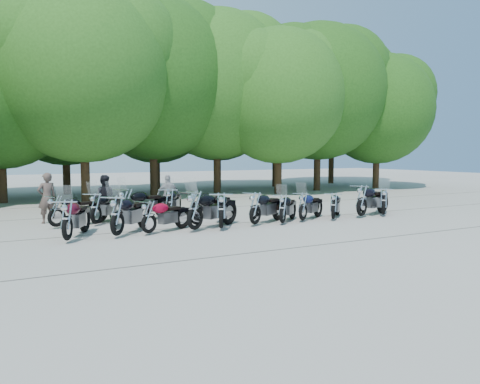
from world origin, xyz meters
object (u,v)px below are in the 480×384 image
motorcycle_11 (57,210)px  motorcycle_12 (96,207)px  motorcycle_6 (283,208)px  motorcycle_1 (117,214)px  motorcycle_0 (67,219)px  motorcycle_14 (170,202)px  motorcycle_9 (362,199)px  motorcycle_13 (127,204)px  motorcycle_10 (383,200)px  rider_2 (168,195)px  rider_0 (47,198)px  motorcycle_7 (303,205)px  motorcycle_4 (221,209)px  motorcycle_5 (255,207)px  motorcycle_3 (195,209)px  motorcycle_15 (197,203)px  rider_1 (104,198)px  motorcycle_8 (334,205)px  motorcycle_2 (149,216)px

motorcycle_11 → motorcycle_12: motorcycle_12 is taller
motorcycle_6 → motorcycle_1: bearing=45.5°
motorcycle_0 → motorcycle_14: (3.96, 2.84, -0.01)m
motorcycle_9 → motorcycle_13: motorcycle_9 is taller
motorcycle_10 → rider_2: bearing=11.3°
motorcycle_0 → rider_0: rider_0 is taller
motorcycle_10 → motorcycle_11: bearing=29.6°
motorcycle_6 → motorcycle_7: size_ratio=0.98×
motorcycle_0 → motorcycle_9: size_ratio=0.95×
motorcycle_1 → motorcycle_10: (10.25, -0.20, -0.07)m
motorcycle_0 → motorcycle_1: bearing=-152.0°
motorcycle_7 → rider_2: size_ratio=1.33×
motorcycle_4 → motorcycle_10: size_ratio=1.09×
motorcycle_7 → motorcycle_12: motorcycle_12 is taller
motorcycle_13 → rider_2: (2.11, 1.66, 0.10)m
motorcycle_4 → rider_2: 4.52m
motorcycle_5 → motorcycle_7: 1.99m
motorcycle_5 → rider_2: size_ratio=1.46×
motorcycle_3 → motorcycle_15: size_ratio=1.20×
motorcycle_11 → rider_2: bearing=-91.9°
motorcycle_7 → rider_0: (-8.10, 4.04, 0.29)m
rider_1 → rider_2: size_ratio=1.05×
motorcycle_4 → rider_0: rider_0 is taller
motorcycle_1 → motorcycle_11: size_ratio=1.13×
motorcycle_1 → motorcycle_10: bearing=-139.8°
rider_0 → rider_1: 1.93m
motorcycle_3 → motorcycle_12: bearing=13.7°
motorcycle_10 → motorcycle_7: bearing=39.5°
motorcycle_1 → motorcycle_14: (2.57, 2.76, -0.04)m
motorcycle_0 → motorcycle_3: 3.78m
rider_0 → motorcycle_13: bearing=138.0°
motorcycle_14 → rider_2: rider_2 is taller
motorcycle_0 → motorcycle_1: size_ratio=0.96×
motorcycle_1 → motorcycle_9: bearing=-139.5°
motorcycle_6 → motorcycle_4: bearing=48.6°
motorcycle_3 → motorcycle_10: motorcycle_3 is taller
motorcycle_11 → motorcycle_9: bearing=-127.3°
motorcycle_8 → motorcycle_3: bearing=44.2°
motorcycle_6 → motorcycle_2: bearing=44.9°
motorcycle_0 → rider_2: size_ratio=1.50×
motorcycle_3 → motorcycle_10: bearing=-119.6°
motorcycle_4 → motorcycle_9: 5.97m
motorcycle_3 → motorcycle_8: (5.40, -0.11, -0.15)m
motorcycle_4 → motorcycle_15: (0.29, 2.73, -0.08)m
motorcycle_13 → rider_0: 2.84m
motorcycle_0 → motorcycle_8: size_ratio=1.17×
motorcycle_2 → motorcycle_10: (9.30, -0.23, 0.04)m
motorcycle_1 → motorcycle_9: size_ratio=0.99×
motorcycle_3 → motorcycle_9: bearing=-119.1°
motorcycle_0 → motorcycle_1: (1.39, 0.07, 0.03)m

